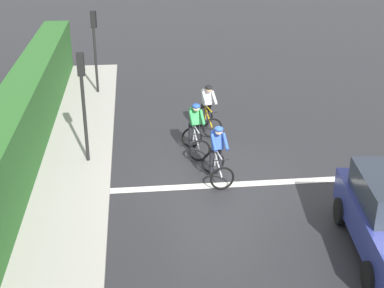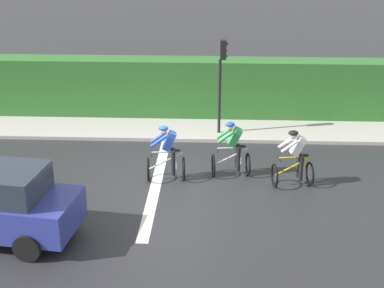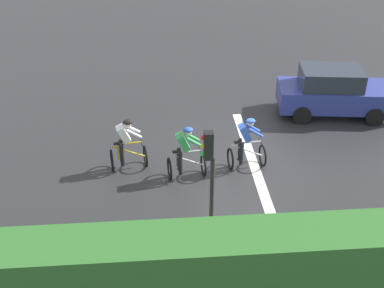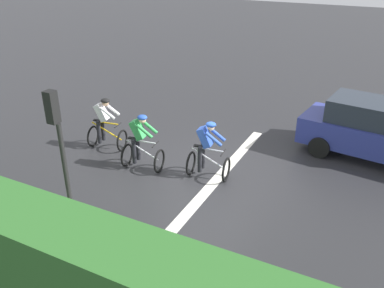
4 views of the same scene
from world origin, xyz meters
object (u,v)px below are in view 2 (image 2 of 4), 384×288
at_px(cyclist_lead, 295,160).
at_px(traffic_light_near_crossing, 222,73).
at_px(cyclist_mid, 167,154).
at_px(cyclist_second, 232,150).

relative_size(cyclist_lead, traffic_light_near_crossing, 0.50).
bearing_deg(cyclist_mid, traffic_light_near_crossing, 157.20).
xyz_separation_m(cyclist_second, cyclist_mid, (0.39, -1.86, 0.00)).
height_order(cyclist_lead, traffic_light_near_crossing, traffic_light_near_crossing).
bearing_deg(cyclist_lead, cyclist_mid, -93.45).
xyz_separation_m(cyclist_lead, cyclist_mid, (-0.22, -3.58, 0.00)).
relative_size(cyclist_mid, traffic_light_near_crossing, 0.50).
height_order(cyclist_lead, cyclist_second, same).
distance_m(cyclist_lead, traffic_light_near_crossing, 4.60).
height_order(cyclist_second, traffic_light_near_crossing, traffic_light_near_crossing).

